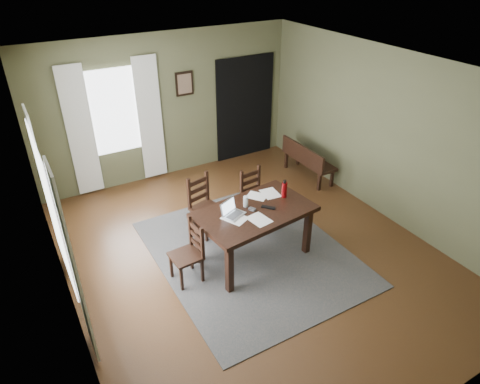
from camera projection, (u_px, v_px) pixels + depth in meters
ground at (250, 253)px, 6.39m from camera, size 5.00×6.00×0.01m
room_shell at (252, 142)px, 5.47m from camera, size 5.02×6.02×2.71m
rug at (250, 252)px, 6.38m from camera, size 2.60×3.20×0.01m
dining_table at (254, 216)px, 5.95m from camera, size 1.71×1.15×0.80m
chair_end at (189, 253)px, 5.69m from camera, size 0.41×0.41×0.88m
chair_back_left at (205, 206)px, 6.62m from camera, size 0.51×0.51×0.96m
chair_back_right at (255, 197)px, 6.89m from camera, size 0.44×0.45×0.92m
bench at (307, 158)px, 8.21m from camera, size 0.40×1.23×0.70m
laptop at (232, 211)px, 5.78m from camera, size 0.36×0.33×0.20m
computer_mouse at (252, 209)px, 5.88m from camera, size 0.09×0.11×0.03m
tv_remote at (268, 207)px, 5.94m from camera, size 0.17×0.18×0.02m
drinking_glass at (246, 201)px, 5.94m from camera, size 0.07×0.07×0.16m
water_bottle at (284, 189)px, 6.14m from camera, size 0.10×0.10×0.27m
paper_a at (235, 218)px, 5.72m from camera, size 0.36×0.40×0.00m
paper_c at (257, 196)px, 6.22m from camera, size 0.34×0.35×0.00m
paper_d at (270, 193)px, 6.28m from camera, size 0.26×0.33×0.00m
paper_e at (259, 220)px, 5.69m from camera, size 0.28×0.34×0.00m
window_left at (52, 210)px, 4.74m from camera, size 0.01×1.30×1.70m
window_back at (114, 112)px, 7.44m from camera, size 1.00×0.01×1.50m
curtain_left_near at (74, 268)px, 4.27m from camera, size 0.03×0.48×2.30m
curtain_left_far at (48, 195)px, 5.49m from camera, size 0.03×0.48×2.30m
curtain_back_left at (81, 133)px, 7.28m from camera, size 0.44×0.03×2.30m
curtain_back_right at (150, 120)px, 7.81m from camera, size 0.44×0.03×2.30m
framed_picture at (184, 84)px, 7.86m from camera, size 0.34×0.03×0.44m
doorway_back at (245, 108)px, 8.78m from camera, size 1.30×0.03×2.10m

